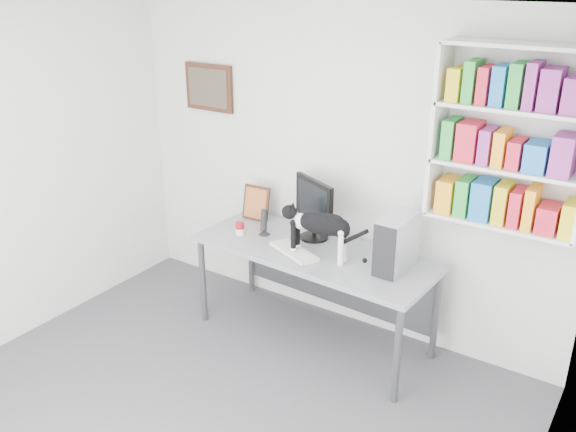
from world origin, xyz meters
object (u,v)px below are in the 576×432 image
(pc_tower, at_px, (397,243))
(monitor, at_px, (314,209))
(desk, at_px, (313,295))
(leaning_print, at_px, (256,202))
(bookshelf, at_px, (511,139))
(keyboard, at_px, (294,251))
(speaker, at_px, (264,222))
(soup_can, at_px, (240,229))
(cat, at_px, (321,235))

(pc_tower, bearing_deg, monitor, 171.61)
(desk, bearing_deg, leaning_print, 163.72)
(bookshelf, distance_m, desk, 1.97)
(pc_tower, bearing_deg, keyboard, -164.26)
(monitor, relative_size, speaker, 2.26)
(monitor, xyz_separation_m, speaker, (-0.39, -0.17, -0.15))
(pc_tower, height_order, soup_can, pc_tower)
(desk, bearing_deg, cat, -39.72)
(bookshelf, height_order, cat, bookshelf)
(bookshelf, bearing_deg, keyboard, -162.05)
(monitor, relative_size, keyboard, 1.16)
(monitor, xyz_separation_m, cat, (0.24, -0.30, -0.07))
(monitor, relative_size, soup_can, 4.90)
(cat, bearing_deg, keyboard, -178.50)
(pc_tower, bearing_deg, bookshelf, 23.43)
(keyboard, height_order, pc_tower, pc_tower)
(keyboard, height_order, leaning_print, leaning_print)
(bookshelf, distance_m, leaning_print, 2.25)
(desk, height_order, monitor, monitor)
(leaning_print, bearing_deg, bookshelf, -2.17)
(speaker, bearing_deg, pc_tower, -5.84)
(desk, relative_size, monitor, 3.77)
(desk, height_order, soup_can, soup_can)
(monitor, xyz_separation_m, pc_tower, (0.79, -0.14, -0.05))
(leaning_print, relative_size, soup_can, 2.97)
(pc_tower, distance_m, speaker, 1.18)
(cat, bearing_deg, desk, 130.62)
(speaker, xyz_separation_m, soup_can, (-0.17, -0.11, -0.06))
(bookshelf, xyz_separation_m, cat, (-1.19, -0.42, -0.83))
(bookshelf, xyz_separation_m, pc_tower, (-0.64, -0.26, -0.82))
(bookshelf, bearing_deg, leaning_print, -178.65)
(speaker, distance_m, cat, 0.65)
(pc_tower, distance_m, cat, 0.57)
(soup_can, bearing_deg, leaning_print, 103.56)
(pc_tower, height_order, cat, pc_tower)
(desk, distance_m, monitor, 0.71)
(bookshelf, height_order, soup_can, bookshelf)
(speaker, bearing_deg, desk, -9.71)
(monitor, height_order, keyboard, monitor)
(monitor, bearing_deg, cat, -25.98)
(desk, distance_m, soup_can, 0.82)
(desk, bearing_deg, speaker, -179.65)
(leaning_print, xyz_separation_m, cat, (0.88, -0.38, 0.04))
(desk, relative_size, leaning_print, 6.22)
(desk, xyz_separation_m, cat, (0.12, -0.11, 0.61))
(bookshelf, bearing_deg, monitor, -175.03)
(keyboard, distance_m, soup_can, 0.58)
(leaning_print, distance_m, cat, 0.96)
(keyboard, xyz_separation_m, pc_tower, (0.77, 0.20, 0.19))
(desk, distance_m, speaker, 0.73)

